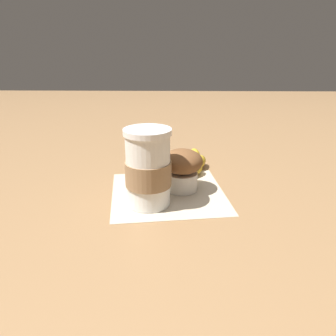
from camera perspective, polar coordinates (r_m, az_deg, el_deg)
ground_plane at (r=0.66m, az=0.00°, el=-4.36°), size 3.00×3.00×0.00m
paper_napkin at (r=0.66m, az=0.00°, el=-4.30°), size 0.25×0.25×0.00m
coffee_cup at (r=0.59m, az=-3.47°, el=-0.14°), size 0.09×0.09×0.14m
muffin at (r=0.66m, az=2.46°, el=0.07°), size 0.08×0.08×0.09m
banana at (r=0.77m, az=4.04°, el=0.47°), size 0.19×0.11×0.03m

